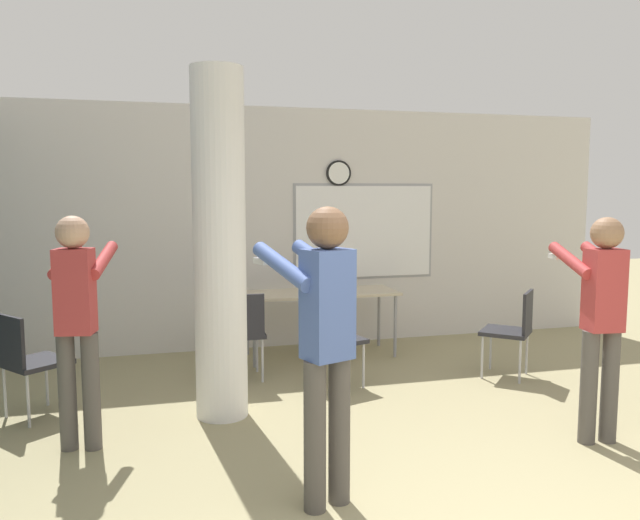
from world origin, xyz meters
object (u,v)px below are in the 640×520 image
bottle_on_table (338,282)px  person_playing_side (601,311)px  chair_table_front (333,332)px  chair_mid_room (513,327)px  chair_table_left (242,329)px  folding_table (321,296)px  person_watching_back (77,313)px  chair_by_left_wall (28,357)px  person_playing_front (324,333)px

bottle_on_table → person_playing_side: person_playing_side is taller
bottle_on_table → person_playing_side: (1.16, -2.80, 0.14)m
person_playing_side → chair_table_front: bearing=129.9°
chair_mid_room → person_playing_side: bearing=-100.1°
chair_mid_room → chair_table_front: 1.80m
chair_table_left → chair_table_front: size_ratio=1.00×
folding_table → person_watching_back: (-2.31, -1.99, 0.31)m
chair_table_front → person_watching_back: 2.40m
folding_table → person_playing_side: size_ratio=1.02×
chair_by_left_wall → chair_table_left: size_ratio=1.00×
person_playing_front → bottle_on_table: bearing=72.2°
chair_by_left_wall → person_playing_side: (4.12, -1.56, 0.46)m
chair_mid_room → chair_table_front: same height
person_playing_side → person_playing_front: bearing=-169.8°
bottle_on_table → person_playing_side: size_ratio=0.17×
folding_table → chair_table_front: bearing=-98.7°
bottle_on_table → person_watching_back: size_ratio=0.17×
folding_table → person_playing_side: (1.35, -2.83, 0.30)m
chair_by_left_wall → folding_table: bearing=24.6°
chair_table_left → person_playing_side: person_playing_side is taller
chair_mid_room → folding_table: bearing=142.1°
chair_by_left_wall → person_watching_back: size_ratio=0.52×
folding_table → person_playing_side: bearing=-64.6°
person_playing_front → person_watching_back: bearing=139.9°
person_playing_front → person_playing_side: bearing=10.2°
chair_table_front → person_watching_back: (-2.15, -0.95, 0.47)m
chair_by_left_wall → chair_table_front: (2.62, 0.24, 0.00)m
person_playing_side → person_watching_back: (-3.65, 0.84, 0.01)m
bottle_on_table → chair_table_left: bearing=-150.3°
chair_by_left_wall → person_playing_front: size_ratio=0.50×
chair_by_left_wall → chair_mid_room: same height
chair_table_left → chair_mid_room: (2.60, -0.58, 0.00)m
person_playing_front → chair_mid_room: bearing=38.5°
chair_table_front → person_playing_front: bearing=-107.2°
chair_mid_room → chair_table_left: bearing=167.4°
chair_by_left_wall → chair_table_front: 2.63m
bottle_on_table → chair_by_left_wall: bottle_on_table is taller
chair_table_left → person_watching_back: size_ratio=0.52×
folding_table → chair_mid_room: size_ratio=1.94×
person_playing_side → chair_table_left: bearing=137.3°
bottle_on_table → chair_table_left: 1.37m
chair_table_front → person_playing_side: (1.50, -1.80, 0.46)m
chair_table_left → chair_mid_room: 2.66m
chair_by_left_wall → person_playing_side: size_ratio=0.53×
chair_mid_room → person_playing_front: size_ratio=0.50×
chair_table_left → chair_table_front: same height
bottle_on_table → person_watching_back: bearing=-141.8°
person_playing_side → bottle_on_table: bearing=112.5°
chair_table_front → bottle_on_table: bearing=71.0°
chair_mid_room → chair_by_left_wall: bearing=-179.9°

